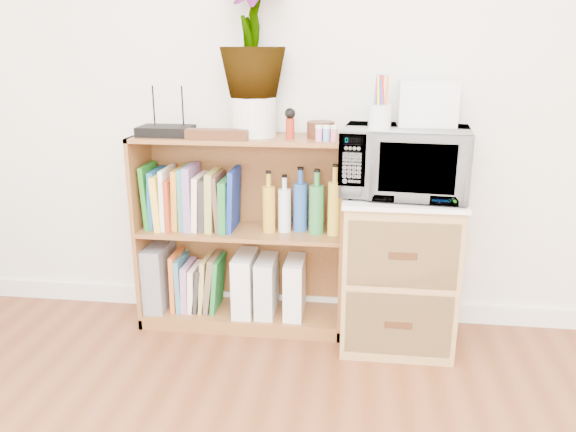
# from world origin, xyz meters

# --- Properties ---
(skirting_board) EXTENTS (4.00, 0.02, 0.10)m
(skirting_board) POSITION_xyz_m (0.00, 2.24, 0.05)
(skirting_board) COLOR white
(skirting_board) RESTS_ON ground
(bookshelf) EXTENTS (1.00, 0.30, 0.95)m
(bookshelf) POSITION_xyz_m (-0.35, 2.10, 0.47)
(bookshelf) COLOR brown
(bookshelf) RESTS_ON ground
(wicker_unit) EXTENTS (0.50, 0.45, 0.70)m
(wicker_unit) POSITION_xyz_m (0.40, 2.02, 0.35)
(wicker_unit) COLOR #9E7542
(wicker_unit) RESTS_ON ground
(microwave) EXTENTS (0.57, 0.41, 0.30)m
(microwave) POSITION_xyz_m (0.40, 2.02, 0.87)
(microwave) COLOR silver
(microwave) RESTS_ON wicker_unit
(pen_cup) EXTENTS (0.09, 0.09, 0.10)m
(pen_cup) POSITION_xyz_m (0.28, 1.94, 1.07)
(pen_cup) COLOR silver
(pen_cup) RESTS_ON microwave
(small_appliance) EXTENTS (0.25, 0.20, 0.19)m
(small_appliance) POSITION_xyz_m (0.49, 2.11, 1.11)
(small_appliance) COLOR silver
(small_appliance) RESTS_ON microwave
(router) EXTENTS (0.24, 0.17, 0.04)m
(router) POSITION_xyz_m (-0.69, 2.08, 0.97)
(router) COLOR black
(router) RESTS_ON bookshelf
(white_bowl) EXTENTS (0.13, 0.13, 0.03)m
(white_bowl) POSITION_xyz_m (-0.53, 2.07, 0.97)
(white_bowl) COLOR silver
(white_bowl) RESTS_ON bookshelf
(plant_pot) EXTENTS (0.21, 0.21, 0.18)m
(plant_pot) POSITION_xyz_m (-0.28, 2.12, 1.04)
(plant_pot) COLOR silver
(plant_pot) RESTS_ON bookshelf
(potted_plant) EXTENTS (0.31, 0.31, 0.55)m
(potted_plant) POSITION_xyz_m (-0.28, 2.12, 1.40)
(potted_plant) COLOR #327D35
(potted_plant) RESTS_ON plant_pot
(trinket_box) EXTENTS (0.28, 0.07, 0.04)m
(trinket_box) POSITION_xyz_m (-0.43, 2.00, 0.97)
(trinket_box) COLOR #3D2310
(trinket_box) RESTS_ON bookshelf
(kokeshi_doll) EXTENTS (0.04, 0.04, 0.09)m
(kokeshi_doll) POSITION_xyz_m (-0.11, 2.06, 1.00)
(kokeshi_doll) COLOR maroon
(kokeshi_doll) RESTS_ON bookshelf
(wooden_bowl) EXTENTS (0.12, 0.12, 0.07)m
(wooden_bowl) POSITION_xyz_m (0.03, 2.11, 0.99)
(wooden_bowl) COLOR #3A1B0F
(wooden_bowl) RESTS_ON bookshelf
(paint_jars) EXTENTS (0.12, 0.04, 0.06)m
(paint_jars) POSITION_xyz_m (0.06, 2.01, 0.98)
(paint_jars) COLOR #CA708C
(paint_jars) RESTS_ON bookshelf
(file_box) EXTENTS (0.10, 0.26, 0.33)m
(file_box) POSITION_xyz_m (-0.78, 2.10, 0.23)
(file_box) COLOR slate
(file_box) RESTS_ON bookshelf
(magazine_holder_left) EXTENTS (0.10, 0.24, 0.30)m
(magazine_holder_left) POSITION_xyz_m (-0.34, 2.09, 0.22)
(magazine_holder_left) COLOR silver
(magazine_holder_left) RESTS_ON bookshelf
(magazine_holder_mid) EXTENTS (0.09, 0.23, 0.28)m
(magazine_holder_mid) POSITION_xyz_m (-0.23, 2.09, 0.21)
(magazine_holder_mid) COLOR silver
(magazine_holder_mid) RESTS_ON bookshelf
(magazine_holder_right) EXTENTS (0.09, 0.23, 0.28)m
(magazine_holder_right) POSITION_xyz_m (-0.09, 2.09, 0.21)
(magazine_holder_right) COLOR white
(magazine_holder_right) RESTS_ON bookshelf
(cookbooks) EXTENTS (0.45, 0.20, 0.31)m
(cookbooks) POSITION_xyz_m (-0.59, 2.10, 0.64)
(cookbooks) COLOR #1F7420
(cookbooks) RESTS_ON bookshelf
(liquor_bottles) EXTENTS (0.37, 0.07, 0.32)m
(liquor_bottles) POSITION_xyz_m (-0.05, 2.10, 0.65)
(liquor_bottles) COLOR gold
(liquor_bottles) RESTS_ON bookshelf
(lower_books) EXTENTS (0.25, 0.19, 0.29)m
(lower_books) POSITION_xyz_m (-0.58, 2.10, 0.20)
(lower_books) COLOR orange
(lower_books) RESTS_ON bookshelf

